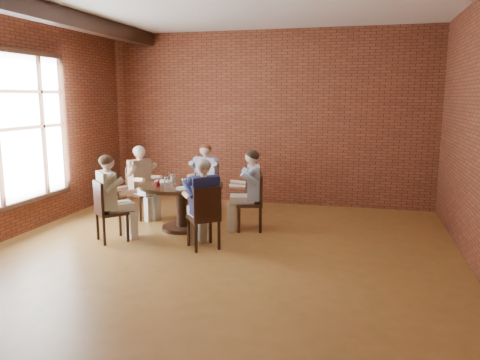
% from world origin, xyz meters
% --- Properties ---
extents(floor, '(7.00, 7.00, 0.00)m').
position_xyz_m(floor, '(0.00, 0.00, 0.00)').
color(floor, '#9D6630').
rests_on(floor, ground).
extents(wall_back, '(7.00, 0.00, 7.00)m').
position_xyz_m(wall_back, '(0.00, 3.50, 1.70)').
color(wall_back, brown).
rests_on(wall_back, ground).
extents(wall_front, '(7.00, 0.00, 7.00)m').
position_xyz_m(wall_front, '(0.00, -3.50, 1.70)').
color(wall_front, brown).
rests_on(wall_front, ground).
extents(ceiling_beam, '(0.22, 6.90, 0.26)m').
position_xyz_m(ceiling_beam, '(-2.45, 0.00, 3.27)').
color(ceiling_beam, black).
rests_on(ceiling_beam, ceiling).
extents(window, '(0.10, 2.16, 2.36)m').
position_xyz_m(window, '(-3.18, 0.40, 1.65)').
color(window, white).
rests_on(window, wall_left).
extents(dining_table, '(1.32, 1.32, 0.75)m').
position_xyz_m(dining_table, '(-0.90, 1.21, 0.53)').
color(dining_table, black).
rests_on(dining_table, floor).
extents(chair_a, '(0.49, 0.49, 0.91)m').
position_xyz_m(chair_a, '(0.24, 1.47, 0.50)').
color(chair_a, black).
rests_on(chair_a, floor).
extents(diner_a, '(0.72, 0.63, 1.29)m').
position_xyz_m(diner_a, '(0.16, 1.45, 0.65)').
color(diner_a, '#3C669D').
rests_on(diner_a, floor).
extents(chair_b, '(0.42, 0.42, 0.91)m').
position_xyz_m(chair_b, '(-0.85, 2.32, 0.50)').
color(chair_b, black).
rests_on(chair_b, floor).
extents(diner_b, '(0.53, 0.64, 1.29)m').
position_xyz_m(diner_b, '(-0.86, 2.24, 0.64)').
color(diner_b, '#8F98B6').
rests_on(diner_b, floor).
extents(chair_c, '(0.54, 0.54, 0.91)m').
position_xyz_m(chair_c, '(-1.92, 1.75, 0.49)').
color(chair_c, black).
rests_on(chair_c, floor).
extents(diner_c, '(0.77, 0.72, 1.28)m').
position_xyz_m(diner_c, '(-1.85, 1.71, 0.64)').
color(diner_c, brown).
rests_on(diner_c, floor).
extents(chair_d, '(0.57, 0.57, 0.91)m').
position_xyz_m(chair_d, '(-1.74, 0.32, 0.50)').
color(chair_d, black).
rests_on(chair_d, floor).
extents(diner_d, '(0.79, 0.79, 1.29)m').
position_xyz_m(diner_d, '(-1.68, 0.38, 0.65)').
color(diner_d, '#C1A897').
rests_on(diner_d, floor).
extents(chair_e, '(0.56, 0.56, 0.91)m').
position_xyz_m(chair_e, '(-0.22, 0.35, 0.49)').
color(chair_e, black).
rests_on(chair_e, floor).
extents(diner_e, '(0.76, 0.78, 1.27)m').
position_xyz_m(diner_e, '(-0.26, 0.41, 0.64)').
color(diner_e, '#1A1E49').
rests_on(diner_e, floor).
extents(plate_a, '(0.26, 0.26, 0.01)m').
position_xyz_m(plate_a, '(-0.47, 1.33, 0.76)').
color(plate_a, white).
rests_on(plate_a, dining_table).
extents(plate_b, '(0.26, 0.26, 0.01)m').
position_xyz_m(plate_b, '(-0.92, 1.62, 0.76)').
color(plate_b, white).
rests_on(plate_b, dining_table).
extents(plate_c, '(0.26, 0.26, 0.01)m').
position_xyz_m(plate_c, '(-1.29, 1.33, 0.76)').
color(plate_c, white).
rests_on(plate_c, dining_table).
extents(plate_d, '(0.26, 0.26, 0.01)m').
position_xyz_m(plate_d, '(-0.72, 0.86, 0.76)').
color(plate_d, white).
rests_on(plate_d, dining_table).
extents(glass_a, '(0.07, 0.07, 0.14)m').
position_xyz_m(glass_a, '(-0.53, 1.18, 0.82)').
color(glass_a, white).
rests_on(glass_a, dining_table).
extents(glass_b, '(0.07, 0.07, 0.14)m').
position_xyz_m(glass_b, '(-0.79, 1.48, 0.82)').
color(glass_b, white).
rests_on(glass_b, dining_table).
extents(glass_c, '(0.07, 0.07, 0.14)m').
position_xyz_m(glass_c, '(-1.19, 1.46, 0.82)').
color(glass_c, white).
rests_on(glass_c, dining_table).
extents(glass_d, '(0.07, 0.07, 0.14)m').
position_xyz_m(glass_d, '(-1.11, 1.34, 0.82)').
color(glass_d, white).
rests_on(glass_d, dining_table).
extents(glass_e, '(0.07, 0.07, 0.14)m').
position_xyz_m(glass_e, '(-1.10, 1.07, 0.82)').
color(glass_e, white).
rests_on(glass_e, dining_table).
extents(glass_f, '(0.07, 0.07, 0.14)m').
position_xyz_m(glass_f, '(-1.16, 0.87, 0.82)').
color(glass_f, white).
rests_on(glass_f, dining_table).
extents(glass_g, '(0.07, 0.07, 0.14)m').
position_xyz_m(glass_g, '(-0.75, 0.99, 0.82)').
color(glass_g, white).
rests_on(glass_g, dining_table).
extents(glass_h, '(0.07, 0.07, 0.14)m').
position_xyz_m(glass_h, '(-0.51, 1.09, 0.82)').
color(glass_h, white).
rests_on(glass_h, dining_table).
extents(smartphone, '(0.09, 0.15, 0.01)m').
position_xyz_m(smartphone, '(-0.73, 0.85, 0.75)').
color(smartphone, black).
rests_on(smartphone, dining_table).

